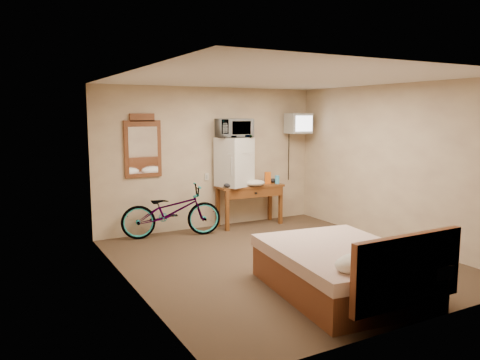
% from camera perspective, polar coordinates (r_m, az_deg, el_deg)
% --- Properties ---
extents(room, '(4.60, 4.64, 2.50)m').
position_cam_1_polar(room, '(6.40, 5.12, 0.98)').
color(room, '#3F2A1F').
rests_on(room, ground).
extents(desk, '(1.24, 0.54, 0.75)m').
position_cam_1_polar(desk, '(8.52, 1.30, -1.51)').
color(desk, brown).
rests_on(desk, floor).
extents(mini_fridge, '(0.67, 0.66, 0.87)m').
position_cam_1_polar(mini_fridge, '(8.35, -0.71, 2.23)').
color(mini_fridge, silver).
rests_on(mini_fridge, desk).
extents(microwave, '(0.65, 0.48, 0.33)m').
position_cam_1_polar(microwave, '(8.31, -0.72, 6.35)').
color(microwave, silver).
rests_on(microwave, mini_fridge).
extents(snack_bag, '(0.12, 0.10, 0.22)m').
position_cam_1_polar(snack_bag, '(8.69, 3.39, 0.27)').
color(snack_bag, '#D85E13').
rests_on(snack_bag, desk).
extents(blue_cup, '(0.09, 0.09, 0.15)m').
position_cam_1_polar(blue_cup, '(8.72, 4.55, 0.07)').
color(blue_cup, '#45B2EB').
rests_on(blue_cup, desk).
extents(cloth_cream, '(0.37, 0.29, 0.11)m').
position_cam_1_polar(cloth_cream, '(8.38, 1.87, -0.36)').
color(cloth_cream, silver).
rests_on(cloth_cream, desk).
extents(cloth_dark_a, '(0.24, 0.18, 0.09)m').
position_cam_1_polar(cloth_dark_a, '(8.20, -1.21, -0.63)').
color(cloth_dark_a, black).
rests_on(cloth_dark_a, desk).
extents(cloth_dark_b, '(0.17, 0.14, 0.08)m').
position_cam_1_polar(cloth_dark_b, '(8.84, 4.02, -0.05)').
color(cloth_dark_b, black).
rests_on(cloth_dark_b, desk).
extents(crt_television, '(0.45, 0.57, 0.38)m').
position_cam_1_polar(crt_television, '(8.99, 7.10, 6.86)').
color(crt_television, black).
rests_on(crt_television, room).
extents(wall_mirror, '(0.62, 0.04, 1.05)m').
position_cam_1_polar(wall_mirror, '(7.90, -11.76, 4.01)').
color(wall_mirror, brown).
rests_on(wall_mirror, room).
extents(bicycle, '(1.73, 0.92, 0.87)m').
position_cam_1_polar(bicycle, '(7.86, -8.36, -3.78)').
color(bicycle, black).
rests_on(bicycle, floor).
extents(bed, '(1.65, 2.06, 0.90)m').
position_cam_1_polar(bed, '(5.51, 12.72, -10.53)').
color(bed, brown).
rests_on(bed, floor).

